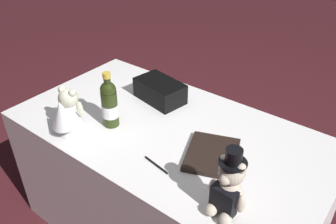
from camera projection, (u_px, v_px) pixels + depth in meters
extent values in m
cube|color=white|center=(168.00, 183.00, 1.98)|extent=(1.62, 0.88, 0.77)
ellipsoid|color=beige|center=(228.00, 195.00, 1.28)|extent=(0.12, 0.10, 0.15)
cube|color=black|center=(224.00, 200.00, 1.26)|extent=(0.10, 0.05, 0.11)
sphere|color=beige|center=(232.00, 172.00, 1.22)|extent=(0.10, 0.10, 0.10)
sphere|color=beige|center=(225.00, 180.00, 1.20)|extent=(0.04, 0.04, 0.04)
sphere|color=beige|center=(225.00, 159.00, 1.22)|extent=(0.04, 0.04, 0.04)
sphere|color=beige|center=(241.00, 168.00, 1.18)|extent=(0.04, 0.04, 0.04)
ellipsoid|color=beige|center=(213.00, 187.00, 1.30)|extent=(0.03, 0.03, 0.08)
ellipsoid|color=beige|center=(241.00, 204.00, 1.23)|extent=(0.03, 0.03, 0.08)
sphere|color=beige|center=(211.00, 210.00, 1.29)|extent=(0.05, 0.05, 0.05)
sphere|color=beige|center=(225.00, 219.00, 1.26)|extent=(0.05, 0.05, 0.05)
cylinder|color=black|center=(233.00, 163.00, 1.19)|extent=(0.10, 0.10, 0.01)
cylinder|color=black|center=(234.00, 156.00, 1.18)|extent=(0.06, 0.06, 0.05)
cone|color=white|center=(72.00, 118.00, 1.71)|extent=(0.17, 0.17, 0.15)
ellipsoid|color=white|center=(70.00, 107.00, 1.68)|extent=(0.07, 0.07, 0.07)
sphere|color=beige|center=(68.00, 98.00, 1.65)|extent=(0.10, 0.10, 0.10)
sphere|color=beige|center=(74.00, 95.00, 1.68)|extent=(0.04, 0.04, 0.04)
sphere|color=beige|center=(72.00, 93.00, 1.61)|extent=(0.04, 0.04, 0.04)
sphere|color=beige|center=(62.00, 89.00, 1.64)|extent=(0.04, 0.04, 0.04)
ellipsoid|color=beige|center=(80.00, 109.00, 1.68)|extent=(0.03, 0.03, 0.08)
ellipsoid|color=beige|center=(66.00, 104.00, 1.71)|extent=(0.03, 0.03, 0.08)
cone|color=white|center=(62.00, 114.00, 1.64)|extent=(0.14, 0.15, 0.15)
cylinder|color=#273411|center=(110.00, 109.00, 1.74)|extent=(0.08, 0.08, 0.19)
sphere|color=#273411|center=(108.00, 90.00, 1.68)|extent=(0.08, 0.08, 0.08)
cylinder|color=#273411|center=(107.00, 81.00, 1.65)|extent=(0.03, 0.03, 0.08)
cylinder|color=gold|center=(106.00, 75.00, 1.64)|extent=(0.04, 0.04, 0.03)
cylinder|color=white|center=(110.00, 110.00, 1.75)|extent=(0.08, 0.08, 0.07)
cylinder|color=black|center=(156.00, 165.00, 1.53)|extent=(0.15, 0.03, 0.01)
cone|color=silver|center=(168.00, 174.00, 1.48)|extent=(0.01, 0.01, 0.01)
cube|color=black|center=(160.00, 91.00, 1.97)|extent=(0.31, 0.22, 0.12)
cube|color=#B7B7BF|center=(167.00, 84.00, 2.03)|extent=(0.03, 0.01, 0.03)
cube|color=black|center=(212.00, 154.00, 1.58)|extent=(0.31, 0.34, 0.02)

